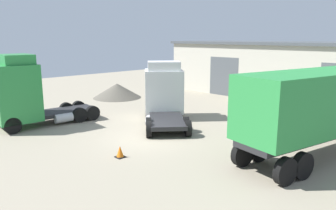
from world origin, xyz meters
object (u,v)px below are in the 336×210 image
at_px(container_trailer_green, 336,101).
at_px(tractor_unit_green, 23,93).
at_px(tractor_unit_white, 164,93).
at_px(traffic_cone, 120,152).
at_px(gravel_pile, 117,91).

distance_m(container_trailer_green, tractor_unit_green, 17.24).
height_order(tractor_unit_white, tractor_unit_green, tractor_unit_green).
bearing_deg(tractor_unit_white, traffic_cone, 160.53).
distance_m(tractor_unit_white, gravel_pile, 9.26).
height_order(tractor_unit_white, gravel_pile, tractor_unit_white).
bearing_deg(tractor_unit_white, tractor_unit_green, 98.22).
height_order(container_trailer_green, traffic_cone, container_trailer_green).
bearing_deg(gravel_pile, container_trailer_green, -3.83).
relative_size(container_trailer_green, gravel_pile, 2.64).
bearing_deg(tractor_unit_green, container_trailer_green, 124.91).
distance_m(tractor_unit_white, tractor_unit_green, 8.75).
relative_size(tractor_unit_white, tractor_unit_green, 1.00).
bearing_deg(gravel_pile, tractor_unit_green, -66.93).
relative_size(gravel_pile, traffic_cone, 7.97).
xyz_separation_m(tractor_unit_white, gravel_pile, (-8.84, 2.50, -1.17)).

